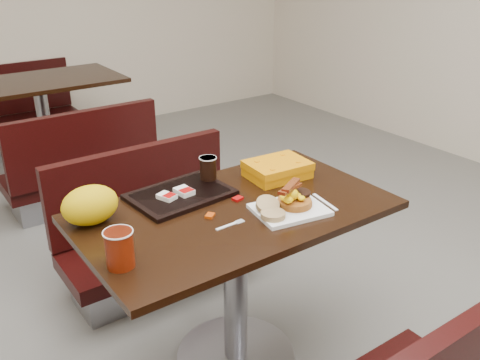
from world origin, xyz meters
TOP-DOWN VIEW (x-y plane):
  - floor at (0.00, 0.00)m, footprint 6.00×7.00m
  - table_near at (0.00, 0.00)m, footprint 1.20×0.70m
  - bench_near_n at (0.00, 0.70)m, footprint 1.00×0.46m
  - table_far at (0.00, 2.60)m, footprint 1.20×0.70m
  - bench_far_s at (0.00, 1.90)m, footprint 1.00×0.46m
  - bench_far_n at (0.00, 3.30)m, footprint 1.00×0.46m
  - platter at (0.15, -0.14)m, footprint 0.30×0.25m
  - pancake_stack at (0.18, -0.14)m, footprint 0.14×0.14m
  - sausage_patty at (0.22, -0.12)m, footprint 0.09×0.09m
  - scrambled_eggs at (0.16, -0.14)m, footprint 0.11×0.10m
  - bacon_strips at (0.15, -0.14)m, footprint 0.18×0.13m
  - muffin_bottom at (0.05, -0.17)m, footprint 0.11×0.11m
  - muffin_top at (0.07, -0.11)m, footprint 0.11×0.11m
  - coffee_cup_near at (-0.53, -0.12)m, footprint 0.11×0.11m
  - fork at (-0.11, -0.10)m, footprint 0.12×0.03m
  - knife at (0.32, -0.17)m, footprint 0.04×0.16m
  - condiment_syrup at (-0.12, -0.00)m, footprint 0.05×0.05m
  - condiment_ketchup at (0.05, 0.05)m, footprint 0.05×0.04m
  - tray at (-0.12, 0.21)m, footprint 0.41×0.31m
  - hashbrown_sleeve_left at (-0.19, 0.19)m, footprint 0.07×0.08m
  - hashbrown_sleeve_right at (-0.12, 0.19)m, footprint 0.06×0.08m
  - coffee_cup_far at (0.04, 0.26)m, footprint 0.07×0.07m
  - clamshell at (0.32, 0.14)m, footprint 0.27×0.22m
  - paper_bag at (-0.50, 0.21)m, footprint 0.25×0.22m

SIDE VIEW (x-z plane):
  - floor at x=0.00m, z-range -0.01..0.01m
  - bench_near_n at x=0.00m, z-range 0.00..0.72m
  - bench_far_s at x=0.00m, z-range 0.00..0.72m
  - bench_far_n at x=0.00m, z-range 0.00..0.72m
  - table_near at x=0.00m, z-range 0.00..0.75m
  - table_far at x=0.00m, z-range 0.00..0.75m
  - fork at x=-0.11m, z-range 0.75..0.75m
  - knife at x=0.32m, z-range 0.75..0.75m
  - condiment_syrup at x=-0.12m, z-range 0.75..0.76m
  - condiment_ketchup at x=0.05m, z-range 0.75..0.76m
  - platter at x=0.15m, z-range 0.75..0.77m
  - tray at x=-0.12m, z-range 0.75..0.77m
  - muffin_bottom at x=0.05m, z-range 0.77..0.79m
  - hashbrown_sleeve_left at x=-0.19m, z-range 0.77..0.79m
  - hashbrown_sleeve_right at x=-0.12m, z-range 0.77..0.79m
  - pancake_stack at x=0.18m, z-range 0.77..0.79m
  - clamshell at x=0.32m, z-range 0.75..0.82m
  - muffin_top at x=0.07m, z-range 0.76..0.81m
  - sausage_patty at x=0.22m, z-range 0.79..0.81m
  - coffee_cup_near at x=-0.53m, z-range 0.75..0.87m
  - scrambled_eggs at x=0.16m, z-range 0.79..0.84m
  - coffee_cup_far at x=0.04m, z-range 0.77..0.87m
  - paper_bag at x=-0.50m, z-range 0.75..0.89m
  - bacon_strips at x=0.15m, z-range 0.84..0.85m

